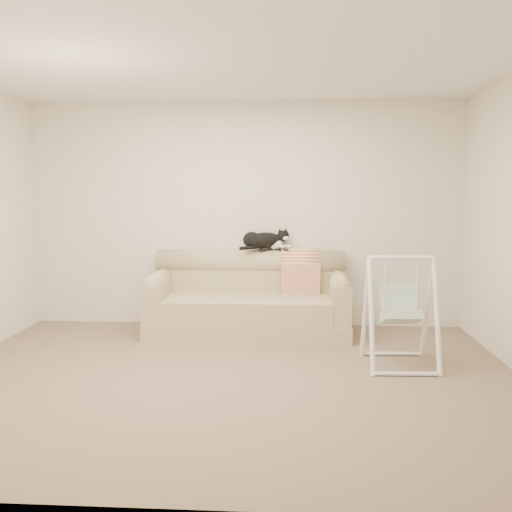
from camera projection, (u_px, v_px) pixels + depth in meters
The scene contains 8 objects.
ground_plane at pixel (226, 378), 4.81m from camera, with size 5.00×5.00×0.00m, color brown.
room_shell at pixel (225, 197), 4.63m from camera, with size 5.04×4.04×2.60m.
sofa at pixel (249, 301), 6.36m from camera, with size 2.20×0.93×0.90m.
remote_a at pixel (266, 249), 6.51m from camera, with size 0.17×0.15×0.03m.
remote_b at pixel (282, 250), 6.50m from camera, with size 0.17×0.12×0.02m.
tuxedo_cat at pixel (265, 240), 6.51m from camera, with size 0.59×0.43×0.25m.
throw_blanket at pixel (301, 266), 6.51m from camera, with size 0.44×0.38×0.58m.
baby_swing at pixel (400, 311), 5.11m from camera, with size 0.64×0.68×1.01m.
Camera 1 is at (0.55, -4.63, 1.57)m, focal length 40.00 mm.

